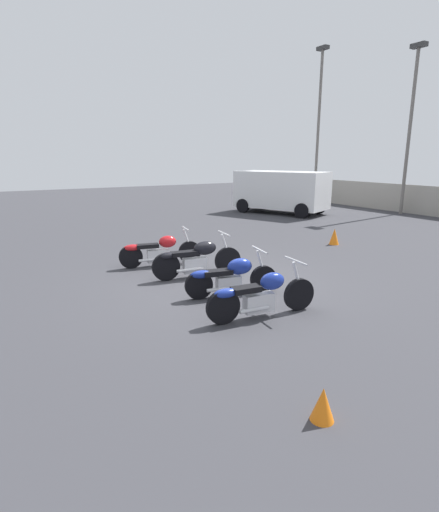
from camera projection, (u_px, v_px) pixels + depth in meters
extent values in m
plane|color=#38383D|center=(222.00, 284.00, 8.99)|extent=(60.00, 60.00, 0.00)
cylinder|color=slate|center=(318.00, 130.00, 23.28)|extent=(0.16, 0.16, 8.56)
cube|color=#333333|center=(323.00, 48.00, 22.22)|extent=(0.70, 0.35, 0.20)
cylinder|color=slate|center=(409.00, 135.00, 19.02)|extent=(0.16, 0.16, 7.58)
cube|color=#333333|center=(419.00, 45.00, 18.07)|extent=(0.70, 0.35, 0.20)
cylinder|color=black|center=(190.00, 252.00, 10.65)|extent=(0.22, 0.60, 0.60)
cylinder|color=black|center=(131.00, 257.00, 10.16)|extent=(0.22, 0.60, 0.60)
cube|color=silver|center=(158.00, 256.00, 10.39)|extent=(0.31, 0.59, 0.33)
ellipsoid|color=red|center=(168.00, 242.00, 10.39)|extent=(0.35, 0.50, 0.31)
cube|color=black|center=(147.00, 246.00, 10.24)|extent=(0.35, 0.60, 0.10)
ellipsoid|color=red|center=(132.00, 248.00, 10.11)|extent=(0.28, 0.47, 0.16)
cylinder|color=silver|center=(185.00, 228.00, 10.47)|extent=(0.64, 0.16, 0.04)
cylinder|color=silver|center=(188.00, 240.00, 10.56)|extent=(0.10, 0.25, 0.63)
cylinder|color=silver|center=(153.00, 260.00, 10.24)|extent=(0.21, 0.73, 0.07)
cylinder|color=black|center=(228.00, 260.00, 9.71)|extent=(0.19, 0.66, 0.65)
cylinder|color=black|center=(166.00, 267.00, 9.14)|extent=(0.19, 0.66, 0.65)
cube|color=silver|center=(195.00, 265.00, 9.40)|extent=(0.28, 0.58, 0.36)
ellipsoid|color=black|center=(205.00, 248.00, 9.40)|extent=(0.35, 0.58, 0.33)
cube|color=black|center=(184.00, 253.00, 9.23)|extent=(0.32, 0.62, 0.10)
ellipsoid|color=black|center=(168.00, 256.00, 9.09)|extent=(0.26, 0.46, 0.16)
cylinder|color=silver|center=(224.00, 233.00, 9.51)|extent=(0.69, 0.13, 0.04)
cylinder|color=silver|center=(226.00, 247.00, 9.61)|extent=(0.09, 0.26, 0.66)
cylinder|color=silver|center=(190.00, 270.00, 9.25)|extent=(0.16, 0.65, 0.07)
cylinder|color=black|center=(263.00, 279.00, 8.39)|extent=(0.22, 0.57, 0.57)
cylinder|color=black|center=(199.00, 285.00, 7.95)|extent=(0.22, 0.57, 0.57)
cube|color=silver|center=(229.00, 284.00, 8.15)|extent=(0.30, 0.54, 0.31)
ellipsoid|color=navy|center=(240.00, 266.00, 8.15)|extent=(0.39, 0.58, 0.34)
cube|color=black|center=(218.00, 273.00, 8.02)|extent=(0.36, 0.63, 0.10)
ellipsoid|color=navy|center=(201.00, 274.00, 7.91)|extent=(0.29, 0.47, 0.16)
cylinder|color=silver|center=(260.00, 250.00, 8.20)|extent=(0.71, 0.18, 0.04)
cylinder|color=silver|center=(261.00, 264.00, 8.30)|extent=(0.10, 0.25, 0.62)
cylinder|color=silver|center=(224.00, 289.00, 8.01)|extent=(0.22, 0.72, 0.07)
cylinder|color=black|center=(299.00, 294.00, 7.38)|extent=(0.17, 0.61, 0.61)
cylinder|color=black|center=(223.00, 307.00, 6.75)|extent=(0.17, 0.61, 0.61)
cube|color=silver|center=(259.00, 303.00, 7.04)|extent=(0.26, 0.58, 0.33)
ellipsoid|color=navy|center=(272.00, 281.00, 7.06)|extent=(0.32, 0.50, 0.32)
cube|color=black|center=(246.00, 289.00, 6.87)|extent=(0.29, 0.54, 0.10)
ellipsoid|color=navy|center=(226.00, 293.00, 6.72)|extent=(0.25, 0.46, 0.16)
cylinder|color=silver|center=(296.00, 261.00, 7.18)|extent=(0.68, 0.11, 0.04)
cylinder|color=silver|center=(297.00, 278.00, 7.28)|extent=(0.08, 0.25, 0.64)
cylinder|color=silver|center=(254.00, 310.00, 6.89)|extent=(0.13, 0.57, 0.07)
cube|color=white|center=(281.00, 190.00, 19.90)|extent=(4.89, 3.54, 1.79)
cube|color=black|center=(324.00, 183.00, 18.51)|extent=(0.71, 1.67, 0.54)
cylinder|color=black|center=(319.00, 207.00, 19.88)|extent=(0.73, 0.47, 0.70)
cylinder|color=black|center=(302.00, 211.00, 18.41)|extent=(0.73, 0.47, 0.70)
cylinder|color=black|center=(262.00, 202.00, 21.79)|extent=(0.73, 0.47, 0.70)
cylinder|color=black|center=(243.00, 206.00, 20.32)|extent=(0.73, 0.47, 0.70)
cone|color=orange|center=(323.00, 404.00, 4.29)|extent=(0.26, 0.26, 0.39)
cone|color=orange|center=(334.00, 237.00, 12.93)|extent=(0.32, 0.32, 0.52)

